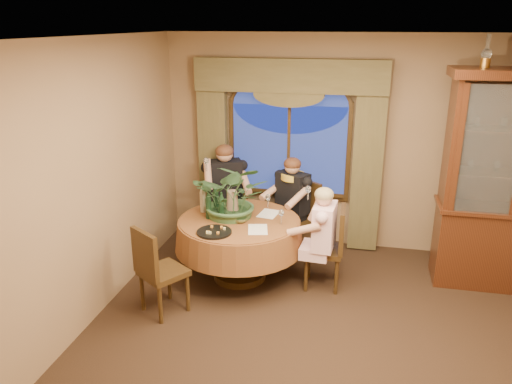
% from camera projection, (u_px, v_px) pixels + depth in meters
% --- Properties ---
extents(floor, '(5.00, 5.00, 0.00)m').
position_uv_depth(floor, '(310.00, 351.00, 4.66)').
color(floor, black).
rests_on(floor, ground).
extents(wall_back, '(4.50, 0.00, 4.50)m').
position_uv_depth(wall_back, '(335.00, 144.00, 6.52)').
color(wall_back, '#856748').
rests_on(wall_back, ground).
extents(ceiling, '(5.00, 5.00, 0.00)m').
position_uv_depth(ceiling, '(323.00, 39.00, 3.75)').
color(ceiling, white).
rests_on(ceiling, wall_back).
extents(window, '(1.62, 0.10, 1.32)m').
position_uv_depth(window, '(289.00, 151.00, 6.61)').
color(window, navy).
rests_on(window, wall_back).
extents(arched_transom, '(1.60, 0.06, 0.44)m').
position_uv_depth(arched_transom, '(290.00, 91.00, 6.35)').
color(arched_transom, navy).
rests_on(arched_transom, wall_back).
extents(drapery_left, '(0.38, 0.14, 2.32)m').
position_uv_depth(drapery_left, '(213.00, 156.00, 6.81)').
color(drapery_left, '#4C4426').
rests_on(drapery_left, floor).
extents(drapery_right, '(0.38, 0.14, 2.32)m').
position_uv_depth(drapery_right, '(367.00, 165.00, 6.39)').
color(drapery_right, '#4C4426').
rests_on(drapery_right, floor).
extents(swag_valance, '(2.45, 0.16, 0.42)m').
position_uv_depth(swag_valance, '(290.00, 76.00, 6.21)').
color(swag_valance, '#4C4426').
rests_on(swag_valance, wall_back).
extents(dining_table, '(1.51, 1.51, 0.75)m').
position_uv_depth(dining_table, '(239.00, 249.00, 5.89)').
color(dining_table, maroon).
rests_on(dining_table, floor).
extents(china_cabinet, '(1.52, 0.60, 2.47)m').
position_uv_depth(china_cabinet, '(510.00, 183.00, 5.48)').
color(china_cabinet, '#33160B').
rests_on(china_cabinet, floor).
extents(oil_lamp_left, '(0.11, 0.11, 0.34)m').
position_uv_depth(oil_lamp_left, '(487.00, 51.00, 5.12)').
color(oil_lamp_left, '#A5722D').
rests_on(oil_lamp_left, china_cabinet).
extents(chair_right, '(0.43, 0.43, 0.96)m').
position_uv_depth(chair_right, '(323.00, 248.00, 5.68)').
color(chair_right, black).
rests_on(chair_right, floor).
extents(chair_back_right, '(0.59, 0.59, 0.96)m').
position_uv_depth(chair_back_right, '(297.00, 220.00, 6.47)').
color(chair_back_right, black).
rests_on(chair_back_right, floor).
extents(chair_back, '(0.53, 0.53, 0.96)m').
position_uv_depth(chair_back, '(234.00, 210.00, 6.81)').
color(chair_back, black).
rests_on(chair_back, floor).
extents(chair_front_left, '(0.58, 0.58, 0.96)m').
position_uv_depth(chair_front_left, '(163.00, 270.00, 5.17)').
color(chair_front_left, black).
rests_on(chair_front_left, floor).
extents(person_pink, '(0.44, 0.47, 1.24)m').
position_uv_depth(person_pink, '(324.00, 240.00, 5.54)').
color(person_pink, '#F3C3CD').
rests_on(person_pink, floor).
extents(person_back, '(0.65, 0.63, 1.41)m').
position_uv_depth(person_back, '(225.00, 195.00, 6.73)').
color(person_back, black).
rests_on(person_back, floor).
extents(person_scarf, '(0.62, 0.61, 1.30)m').
position_uv_depth(person_scarf, '(292.00, 205.00, 6.49)').
color(person_scarf, black).
rests_on(person_scarf, floor).
extents(stoneware_vase, '(0.16, 0.16, 0.29)m').
position_uv_depth(stoneware_vase, '(232.00, 202.00, 5.89)').
color(stoneware_vase, '#92735D').
rests_on(stoneware_vase, dining_table).
extents(centerpiece_plant, '(0.87, 0.96, 0.75)m').
position_uv_depth(centerpiece_plant, '(233.00, 169.00, 5.69)').
color(centerpiece_plant, '#375E37').
rests_on(centerpiece_plant, dining_table).
extents(olive_bowl, '(0.17, 0.17, 0.05)m').
position_uv_depth(olive_bowl, '(240.00, 220.00, 5.69)').
color(olive_bowl, brown).
rests_on(olive_bowl, dining_table).
extents(cheese_platter, '(0.38, 0.38, 0.02)m').
position_uv_depth(cheese_platter, '(214.00, 232.00, 5.40)').
color(cheese_platter, black).
rests_on(cheese_platter, dining_table).
extents(wine_bottle_0, '(0.07, 0.07, 0.33)m').
position_uv_depth(wine_bottle_0, '(203.00, 199.00, 5.95)').
color(wine_bottle_0, tan).
rests_on(wine_bottle_0, dining_table).
extents(wine_bottle_1, '(0.07, 0.07, 0.33)m').
position_uv_depth(wine_bottle_1, '(208.00, 205.00, 5.75)').
color(wine_bottle_1, black).
rests_on(wine_bottle_1, dining_table).
extents(wine_bottle_2, '(0.07, 0.07, 0.33)m').
position_uv_depth(wine_bottle_2, '(222.00, 206.00, 5.73)').
color(wine_bottle_2, black).
rests_on(wine_bottle_2, dining_table).
extents(wine_bottle_3, '(0.07, 0.07, 0.33)m').
position_uv_depth(wine_bottle_3, '(216.00, 198.00, 5.97)').
color(wine_bottle_3, black).
rests_on(wine_bottle_3, dining_table).
extents(tasting_paper_0, '(0.27, 0.34, 0.00)m').
position_uv_depth(tasting_paper_0, '(258.00, 229.00, 5.48)').
color(tasting_paper_0, white).
rests_on(tasting_paper_0, dining_table).
extents(tasting_paper_1, '(0.25, 0.33, 0.00)m').
position_uv_depth(tasting_paper_1, '(269.00, 214.00, 5.93)').
color(tasting_paper_1, white).
rests_on(tasting_paper_1, dining_table).
extents(wine_glass_person_pink, '(0.07, 0.07, 0.18)m').
position_uv_depth(wine_glass_person_pink, '(281.00, 217.00, 5.61)').
color(wine_glass_person_pink, silver).
rests_on(wine_glass_person_pink, dining_table).
extents(wine_glass_person_back, '(0.07, 0.07, 0.18)m').
position_uv_depth(wine_glass_person_back, '(232.00, 198.00, 6.21)').
color(wine_glass_person_back, silver).
rests_on(wine_glass_person_back, dining_table).
extents(wine_glass_person_scarf, '(0.07, 0.07, 0.18)m').
position_uv_depth(wine_glass_person_scarf, '(268.00, 201.00, 6.09)').
color(wine_glass_person_scarf, silver).
rests_on(wine_glass_person_scarf, dining_table).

